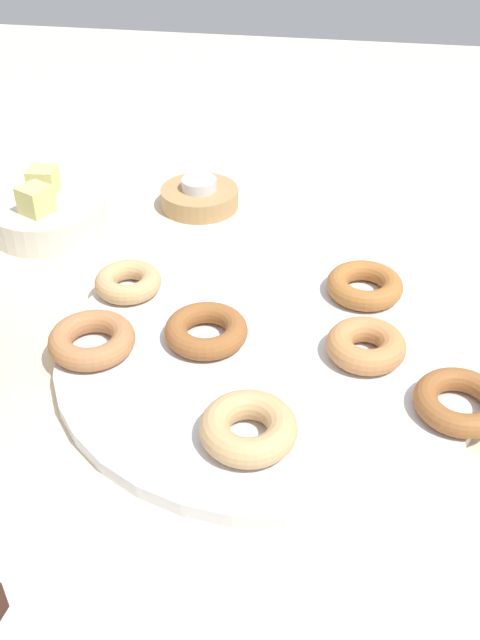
{
  "coord_description": "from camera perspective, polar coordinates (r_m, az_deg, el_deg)",
  "views": [
    {
      "loc": [
        -0.58,
        -0.07,
        0.49
      ],
      "look_at": [
        0.0,
        0.03,
        0.05
      ],
      "focal_mm": 40.23,
      "sensor_mm": 36.0,
      "label": 1
    }
  ],
  "objects": [
    {
      "name": "ground_plane",
      "position": [
        0.76,
        2.23,
        -2.96
      ],
      "size": [
        2.4,
        2.4,
        0.0
      ],
      "primitive_type": "plane",
      "color": "beige"
    },
    {
      "name": "donut_plate",
      "position": [
        0.76,
        2.24,
        -2.51
      ],
      "size": [
        0.44,
        0.44,
        0.02
      ],
      "primitive_type": "cylinder",
      "color": "silver",
      "rests_on": "ground_plane"
    },
    {
      "name": "donut_0",
      "position": [
        0.84,
        -8.89,
        3.01
      ],
      "size": [
        0.11,
        0.11,
        0.02
      ],
      "primitive_type": "torus",
      "rotation": [
        0.0,
        0.0,
        1.02
      ],
      "color": "tan",
      "rests_on": "donut_plate"
    },
    {
      "name": "donut_1",
      "position": [
        0.7,
        17.11,
        -6.24
      ],
      "size": [
        0.09,
        0.09,
        0.02
      ],
      "primitive_type": "torus",
      "rotation": [
        0.0,
        0.0,
        3.22
      ],
      "color": "#995B2D",
      "rests_on": "donut_plate"
    },
    {
      "name": "donut_2",
      "position": [
        0.74,
        9.99,
        -2.07
      ],
      "size": [
        0.09,
        0.09,
        0.03
      ],
      "primitive_type": "torus",
      "rotation": [
        0.0,
        0.0,
        1.45
      ],
      "color": "#C6844C",
      "rests_on": "donut_plate"
    },
    {
      "name": "donut_3",
      "position": [
        0.75,
        -2.7,
        -0.81
      ],
      "size": [
        0.11,
        0.11,
        0.02
      ],
      "primitive_type": "torus",
      "rotation": [
        0.0,
        0.0,
        2.76
      ],
      "color": "#995B2D",
      "rests_on": "donut_plate"
    },
    {
      "name": "donut_4",
      "position": [
        0.83,
        9.88,
        2.74
      ],
      "size": [
        0.1,
        0.1,
        0.02
      ],
      "primitive_type": "torus",
      "rotation": [
        0.0,
        0.0,
        1.41
      ],
      "color": "#AD6B33",
      "rests_on": "donut_plate"
    },
    {
      "name": "donut_5",
      "position": [
        0.64,
        1.01,
        -8.63
      ],
      "size": [
        0.12,
        0.12,
        0.03
      ],
      "primitive_type": "torus",
      "rotation": [
        0.0,
        0.0,
        1.12
      ],
      "color": "tan",
      "rests_on": "donut_plate"
    },
    {
      "name": "donut_6",
      "position": [
        0.75,
        -11.71,
        -1.55
      ],
      "size": [
        0.13,
        0.13,
        0.02
      ],
      "primitive_type": "torus",
      "rotation": [
        0.0,
        0.0,
        3.93
      ],
      "color": "#B27547",
      "rests_on": "donut_plate"
    },
    {
      "name": "candle_holder",
      "position": [
        1.04,
        -3.23,
        9.69
      ],
      "size": [
        0.11,
        0.11,
        0.03
      ],
      "primitive_type": "cylinder",
      "color": "tan",
      "rests_on": "ground_plane"
    },
    {
      "name": "tealight",
      "position": [
        1.03,
        -3.27,
        10.74
      ],
      "size": [
        0.05,
        0.05,
        0.01
      ],
      "primitive_type": "cylinder",
      "color": "silver",
      "rests_on": "candle_holder"
    },
    {
      "name": "fruit_bowl",
      "position": [
        1.01,
        -15.0,
        7.97
      ],
      "size": [
        0.16,
        0.16,
        0.04
      ],
      "primitive_type": "cylinder",
      "color": "silver",
      "rests_on": "ground_plane"
    },
    {
      "name": "melon_chunk_left",
      "position": [
        0.97,
        -15.94,
        9.18
      ],
      "size": [
        0.05,
        0.05,
        0.04
      ],
      "primitive_type": "cube",
      "rotation": [
        0.0,
        0.0,
        -0.45
      ],
      "color": "#DBD67A",
      "rests_on": "fruit_bowl"
    },
    {
      "name": "melon_chunk_right",
      "position": [
        1.02,
        -15.39,
        10.63
      ],
      "size": [
        0.04,
        0.04,
        0.04
      ],
      "primitive_type": "cube",
      "rotation": [
        0.0,
        0.0,
        0.1
      ],
      "color": "#DBD67A",
      "rests_on": "fruit_bowl"
    }
  ]
}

